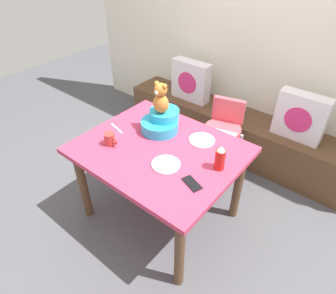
% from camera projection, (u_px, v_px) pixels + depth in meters
% --- Properties ---
extents(ground_plane, '(8.00, 8.00, 0.00)m').
position_uv_depth(ground_plane, '(161.00, 213.00, 2.63)').
color(ground_plane, '#4C4C51').
extents(back_wall, '(4.40, 0.10, 2.60)m').
position_uv_depth(back_wall, '(262.00, 26.00, 2.78)').
color(back_wall, silver).
rests_on(back_wall, ground_plane).
extents(window_bench, '(2.60, 0.44, 0.46)m').
position_uv_depth(window_bench, '(232.00, 132.00, 3.26)').
color(window_bench, brown).
rests_on(window_bench, ground_plane).
extents(pillow_floral_left, '(0.44, 0.15, 0.44)m').
position_uv_depth(pillow_floral_left, '(191.00, 81.00, 3.26)').
color(pillow_floral_left, silver).
rests_on(pillow_floral_left, window_bench).
extents(pillow_floral_right, '(0.44, 0.15, 0.44)m').
position_uv_depth(pillow_floral_right, '(301.00, 117.00, 2.65)').
color(pillow_floral_right, silver).
rests_on(pillow_floral_right, window_bench).
extents(book_stack, '(0.20, 0.14, 0.09)m').
position_uv_depth(book_stack, '(233.00, 109.00, 3.11)').
color(book_stack, '#4BB8B0').
rests_on(book_stack, window_bench).
extents(dining_table, '(1.18, 0.98, 0.74)m').
position_uv_depth(dining_table, '(160.00, 159.00, 2.25)').
color(dining_table, '#B73351').
rests_on(dining_table, ground_plane).
extents(highchair, '(0.40, 0.51, 0.79)m').
position_uv_depth(highchair, '(223.00, 130.00, 2.76)').
color(highchair, '#D84C59').
rests_on(highchair, ground_plane).
extents(infant_seat_teal, '(0.30, 0.33, 0.16)m').
position_uv_depth(infant_seat_teal, '(161.00, 122.00, 2.34)').
color(infant_seat_teal, '#249FC8').
rests_on(infant_seat_teal, dining_table).
extents(teddy_bear, '(0.13, 0.12, 0.25)m').
position_uv_depth(teddy_bear, '(161.00, 99.00, 2.22)').
color(teddy_bear, '#B4712E').
rests_on(teddy_bear, infant_seat_teal).
extents(ketchup_bottle, '(0.07, 0.07, 0.18)m').
position_uv_depth(ketchup_bottle, '(220.00, 158.00, 1.95)').
color(ketchup_bottle, red).
rests_on(ketchup_bottle, dining_table).
extents(coffee_mug, '(0.12, 0.08, 0.09)m').
position_uv_depth(coffee_mug, '(110.00, 139.00, 2.19)').
color(coffee_mug, '#9E332D').
rests_on(coffee_mug, dining_table).
extents(dinner_plate_near, '(0.20, 0.20, 0.01)m').
position_uv_depth(dinner_plate_near, '(202.00, 140.00, 2.25)').
color(dinner_plate_near, white).
rests_on(dinner_plate_near, dining_table).
extents(dinner_plate_far, '(0.20, 0.20, 0.01)m').
position_uv_depth(dinner_plate_far, '(166.00, 164.00, 2.02)').
color(dinner_plate_far, white).
rests_on(dinner_plate_far, dining_table).
extents(cell_phone, '(0.16, 0.11, 0.01)m').
position_uv_depth(cell_phone, '(192.00, 183.00, 1.88)').
color(cell_phone, black).
rests_on(cell_phone, dining_table).
extents(table_fork, '(0.17, 0.06, 0.01)m').
position_uv_depth(table_fork, '(117.00, 128.00, 2.39)').
color(table_fork, silver).
rests_on(table_fork, dining_table).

